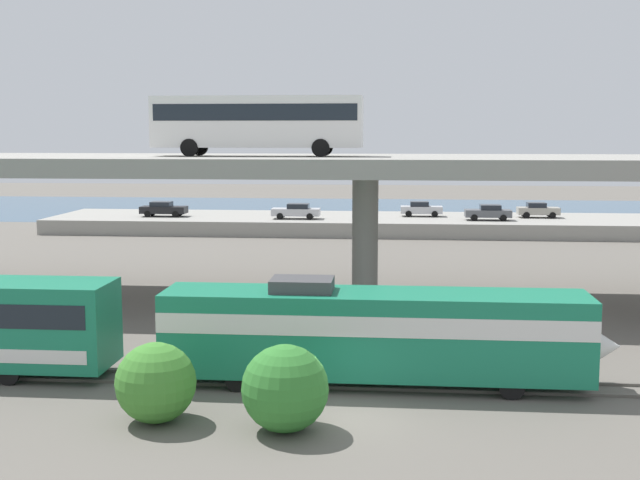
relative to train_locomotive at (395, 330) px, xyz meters
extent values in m
plane|color=#605B54|center=(-1.77, -4.00, -2.19)|extent=(260.00, 260.00, 0.00)
cube|color=#59544C|center=(-1.77, -0.70, -2.13)|extent=(110.00, 0.12, 0.12)
cube|color=#59544C|center=(-1.77, 0.70, -2.13)|extent=(110.00, 0.12, 0.12)
cube|color=#197A56|center=(-0.82, 0.00, -0.11)|extent=(16.41, 3.00, 3.20)
cube|color=silver|center=(-0.82, 0.00, 0.47)|extent=(16.41, 3.04, 0.77)
cone|color=silver|center=(7.38, 0.00, -0.43)|extent=(2.24, 2.85, 2.85)
cube|color=black|center=(5.70, 0.00, 0.79)|extent=(2.24, 2.70, 1.02)
cube|color=#3F3F42|center=(-3.62, 0.00, 1.74)|extent=(2.40, 1.80, 0.50)
cylinder|color=black|center=(4.31, 1.35, -1.71)|extent=(0.96, 0.18, 0.96)
cylinder|color=black|center=(4.31, -1.35, -1.71)|extent=(0.96, 0.18, 0.96)
cylinder|color=black|center=(-5.95, 1.35, -1.71)|extent=(0.96, 0.18, 0.96)
cylinder|color=black|center=(-5.95, -1.35, -1.71)|extent=(0.96, 0.18, 0.96)
cylinder|color=black|center=(-15.01, 1.35, -1.73)|extent=(0.92, 0.18, 0.92)
cylinder|color=black|center=(-15.01, -1.35, -1.73)|extent=(0.92, 0.18, 0.92)
cube|color=gray|center=(-1.77, 16.00, 5.75)|extent=(96.00, 12.25, 1.02)
cylinder|color=gray|center=(-1.77, 16.00, 1.53)|extent=(1.50, 1.50, 7.44)
cube|color=silver|center=(-7.95, 15.78, 8.21)|extent=(12.00, 2.55, 2.90)
cube|color=black|center=(-7.95, 15.78, 8.74)|extent=(11.52, 2.59, 0.93)
cube|color=black|center=(-2.00, 15.78, 8.56)|extent=(0.08, 2.30, 1.74)
cylinder|color=black|center=(-4.23, 16.99, 6.76)|extent=(1.00, 0.26, 1.00)
cylinder|color=black|center=(-4.23, 14.57, 6.76)|extent=(1.00, 0.26, 1.00)
cylinder|color=black|center=(-11.67, 16.99, 6.76)|extent=(1.00, 0.26, 1.00)
cylinder|color=black|center=(-11.67, 14.57, 6.76)|extent=(1.00, 0.26, 1.00)
cube|color=gray|center=(-1.77, 51.00, -1.47)|extent=(65.55, 12.31, 1.44)
cube|color=black|center=(-23.30, 49.57, -0.08)|extent=(4.59, 1.85, 0.70)
cube|color=#1E232B|center=(-23.53, 49.57, 0.51)|extent=(2.02, 1.63, 0.48)
cylinder|color=black|center=(-21.88, 50.45, -0.43)|extent=(0.64, 0.20, 0.64)
cylinder|color=black|center=(-21.88, 48.69, -0.43)|extent=(0.64, 0.20, 0.64)
cylinder|color=black|center=(-24.72, 50.45, -0.43)|extent=(0.64, 0.20, 0.64)
cylinder|color=black|center=(-24.72, 48.69, -0.43)|extent=(0.64, 0.20, 0.64)
cube|color=#B7B7BC|center=(2.60, 52.01, -0.08)|extent=(4.18, 1.72, 0.70)
cube|color=#1E232B|center=(2.39, 52.01, 0.51)|extent=(1.84, 1.51, 0.48)
cylinder|color=black|center=(3.89, 52.82, -0.43)|extent=(0.64, 0.20, 0.64)
cylinder|color=black|center=(3.89, 51.19, -0.43)|extent=(0.64, 0.20, 0.64)
cylinder|color=black|center=(1.30, 52.82, -0.43)|extent=(0.64, 0.20, 0.64)
cylinder|color=black|center=(1.30, 51.19, -0.43)|extent=(0.64, 0.20, 0.64)
cube|color=#515459|center=(8.87, 48.84, -0.08)|extent=(4.40, 1.84, 0.70)
cube|color=#1E232B|center=(9.09, 48.84, 0.51)|extent=(1.94, 1.62, 0.48)
cylinder|color=black|center=(7.51, 47.97, -0.43)|extent=(0.64, 0.20, 0.64)
cylinder|color=black|center=(7.51, 49.72, -0.43)|extent=(0.64, 0.20, 0.64)
cylinder|color=black|center=(10.24, 47.97, -0.43)|extent=(0.64, 0.20, 0.64)
cylinder|color=black|center=(10.24, 49.72, -0.43)|extent=(0.64, 0.20, 0.64)
cube|color=#B7B7BC|center=(-9.74, 48.45, -0.08)|extent=(4.69, 1.81, 0.70)
cube|color=#1E232B|center=(-9.51, 48.45, 0.51)|extent=(2.07, 1.60, 0.48)
cylinder|color=black|center=(-11.20, 47.59, -0.43)|extent=(0.64, 0.20, 0.64)
cylinder|color=black|center=(-11.20, 49.31, -0.43)|extent=(0.64, 0.20, 0.64)
cylinder|color=black|center=(-8.29, 47.59, -0.43)|extent=(0.64, 0.20, 0.64)
cylinder|color=black|center=(-8.29, 49.31, -0.43)|extent=(0.64, 0.20, 0.64)
cube|color=#9E998C|center=(14.13, 51.83, -0.08)|extent=(4.06, 1.79, 0.70)
cube|color=#1E232B|center=(13.93, 51.83, 0.51)|extent=(1.79, 1.58, 0.48)
cylinder|color=black|center=(15.39, 52.69, -0.43)|extent=(0.64, 0.20, 0.64)
cylinder|color=black|center=(15.39, 50.98, -0.43)|extent=(0.64, 0.20, 0.64)
cylinder|color=black|center=(12.87, 52.69, -0.43)|extent=(0.64, 0.20, 0.64)
cylinder|color=black|center=(12.87, 50.98, -0.43)|extent=(0.64, 0.20, 0.64)
cube|color=#385B7A|center=(-1.77, 74.00, -2.19)|extent=(140.00, 36.00, 0.01)
sphere|color=#3F852F|center=(-8.07, -4.84, -0.82)|extent=(2.75, 2.75, 2.75)
sphere|color=#327C2F|center=(-3.59, -5.29, -0.74)|extent=(2.89, 2.89, 2.89)
camera|label=1|loc=(-0.07, -31.17, 7.56)|focal=46.15mm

